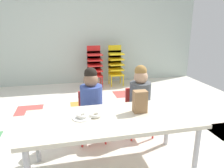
{
  "coord_description": "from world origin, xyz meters",
  "views": [
    {
      "loc": [
        -0.27,
        -2.59,
        1.4
      ],
      "look_at": [
        0.19,
        -0.6,
        0.81
      ],
      "focal_mm": 33.64,
      "sensor_mm": 36.0,
      "label": 1
    }
  ],
  "objects_px": {
    "craft_table": "(112,122)",
    "paper_bag_brown": "(140,102)",
    "donut_powdered_loose": "(95,115)",
    "paper_plate_near_edge": "(82,118)",
    "donut_powdered_on_plate": "(82,116)",
    "kid_chair_yellow_stack": "(116,63)",
    "seated_child_middle_seat": "(140,94)",
    "kid_chair_red_stack": "(95,64)",
    "seated_child_near_camera": "(91,98)"
  },
  "relations": [
    {
      "from": "donut_powdered_on_plate",
      "to": "kid_chair_red_stack",
      "type": "bearing_deg",
      "value": 79.44
    },
    {
      "from": "kid_chair_red_stack",
      "to": "paper_bag_brown",
      "type": "relative_size",
      "value": 4.18
    },
    {
      "from": "seated_child_near_camera",
      "to": "kid_chair_yellow_stack",
      "type": "relative_size",
      "value": 1.0
    },
    {
      "from": "paper_plate_near_edge",
      "to": "donut_powdered_loose",
      "type": "distance_m",
      "value": 0.13
    },
    {
      "from": "seated_child_middle_seat",
      "to": "kid_chair_red_stack",
      "type": "distance_m",
      "value": 2.36
    },
    {
      "from": "seated_child_near_camera",
      "to": "paper_plate_near_edge",
      "type": "xyz_separation_m",
      "value": [
        -0.15,
        -0.53,
        0.01
      ]
    },
    {
      "from": "kid_chair_red_stack",
      "to": "paper_plate_near_edge",
      "type": "height_order",
      "value": "kid_chair_red_stack"
    },
    {
      "from": "seated_child_near_camera",
      "to": "donut_powdered_on_plate",
      "type": "bearing_deg",
      "value": -106.37
    },
    {
      "from": "seated_child_middle_seat",
      "to": "kid_chair_red_stack",
      "type": "height_order",
      "value": "seated_child_middle_seat"
    },
    {
      "from": "paper_bag_brown",
      "to": "donut_powdered_on_plate",
      "type": "xyz_separation_m",
      "value": [
        -0.57,
        -0.01,
        -0.09
      ]
    },
    {
      "from": "seated_child_near_camera",
      "to": "donut_powdered_on_plate",
      "type": "distance_m",
      "value": 0.55
    },
    {
      "from": "paper_bag_brown",
      "to": "donut_powdered_on_plate",
      "type": "height_order",
      "value": "paper_bag_brown"
    },
    {
      "from": "seated_child_near_camera",
      "to": "donut_powdered_loose",
      "type": "bearing_deg",
      "value": -93.28
    },
    {
      "from": "seated_child_near_camera",
      "to": "seated_child_middle_seat",
      "type": "height_order",
      "value": "same"
    },
    {
      "from": "donut_powdered_on_plate",
      "to": "donut_powdered_loose",
      "type": "xyz_separation_m",
      "value": [
        0.12,
        0.0,
        -0.01
      ]
    },
    {
      "from": "seated_child_middle_seat",
      "to": "seated_child_near_camera",
      "type": "bearing_deg",
      "value": 180.0
    },
    {
      "from": "craft_table",
      "to": "donut_powdered_on_plate",
      "type": "distance_m",
      "value": 0.29
    },
    {
      "from": "kid_chair_yellow_stack",
      "to": "paper_plate_near_edge",
      "type": "distance_m",
      "value": 3.05
    },
    {
      "from": "kid_chair_yellow_stack",
      "to": "paper_bag_brown",
      "type": "distance_m",
      "value": 2.9
    },
    {
      "from": "donut_powdered_on_plate",
      "to": "seated_child_middle_seat",
      "type": "bearing_deg",
      "value": 34.67
    },
    {
      "from": "kid_chair_red_stack",
      "to": "paper_bag_brown",
      "type": "height_order",
      "value": "kid_chair_red_stack"
    },
    {
      "from": "donut_powdered_loose",
      "to": "kid_chair_yellow_stack",
      "type": "bearing_deg",
      "value": 72.49
    },
    {
      "from": "craft_table",
      "to": "paper_bag_brown",
      "type": "height_order",
      "value": "paper_bag_brown"
    },
    {
      "from": "kid_chair_red_stack",
      "to": "donut_powdered_loose",
      "type": "relative_size",
      "value": 7.93
    },
    {
      "from": "kid_chair_red_stack",
      "to": "paper_bag_brown",
      "type": "xyz_separation_m",
      "value": [
        0.03,
        -2.86,
        0.15
      ]
    },
    {
      "from": "paper_bag_brown",
      "to": "paper_plate_near_edge",
      "type": "height_order",
      "value": "paper_bag_brown"
    },
    {
      "from": "paper_plate_near_edge",
      "to": "donut_powdered_on_plate",
      "type": "xyz_separation_m",
      "value": [
        0.0,
        0.0,
        0.02
      ]
    },
    {
      "from": "donut_powdered_loose",
      "to": "paper_bag_brown",
      "type": "bearing_deg",
      "value": 1.11
    },
    {
      "from": "craft_table",
      "to": "seated_child_near_camera",
      "type": "distance_m",
      "value": 0.59
    },
    {
      "from": "seated_child_middle_seat",
      "to": "paper_bag_brown",
      "type": "bearing_deg",
      "value": -110.53
    },
    {
      "from": "craft_table",
      "to": "donut_powdered_on_plate",
      "type": "xyz_separation_m",
      "value": [
        -0.28,
        0.05,
        0.07
      ]
    },
    {
      "from": "craft_table",
      "to": "donut_powdered_on_plate",
      "type": "bearing_deg",
      "value": 170.08
    },
    {
      "from": "donut_powdered_on_plate",
      "to": "donut_powdered_loose",
      "type": "height_order",
      "value": "donut_powdered_on_plate"
    },
    {
      "from": "kid_chair_red_stack",
      "to": "donut_powdered_loose",
      "type": "height_order",
      "value": "kid_chair_red_stack"
    },
    {
      "from": "paper_bag_brown",
      "to": "donut_powdered_on_plate",
      "type": "bearing_deg",
      "value": -178.83
    },
    {
      "from": "kid_chair_red_stack",
      "to": "donut_powdered_on_plate",
      "type": "height_order",
      "value": "kid_chair_red_stack"
    },
    {
      "from": "paper_plate_near_edge",
      "to": "donut_powdered_on_plate",
      "type": "distance_m",
      "value": 0.02
    },
    {
      "from": "craft_table",
      "to": "seated_child_middle_seat",
      "type": "relative_size",
      "value": 1.76
    },
    {
      "from": "paper_bag_brown",
      "to": "seated_child_near_camera",
      "type": "bearing_deg",
      "value": 128.79
    },
    {
      "from": "kid_chair_red_stack",
      "to": "seated_child_middle_seat",
      "type": "bearing_deg",
      "value": -84.51
    },
    {
      "from": "donut_powdered_loose",
      "to": "craft_table",
      "type": "bearing_deg",
      "value": -18.71
    },
    {
      "from": "craft_table",
      "to": "paper_bag_brown",
      "type": "bearing_deg",
      "value": 11.57
    },
    {
      "from": "paper_plate_near_edge",
      "to": "donut_powdered_loose",
      "type": "height_order",
      "value": "donut_powdered_loose"
    },
    {
      "from": "donut_powdered_loose",
      "to": "paper_plate_near_edge",
      "type": "bearing_deg",
      "value": -178.62
    },
    {
      "from": "paper_plate_near_edge",
      "to": "donut_powdered_on_plate",
      "type": "bearing_deg",
      "value": 0.0
    },
    {
      "from": "seated_child_near_camera",
      "to": "kid_chair_yellow_stack",
      "type": "height_order",
      "value": "seated_child_near_camera"
    },
    {
      "from": "kid_chair_yellow_stack",
      "to": "paper_bag_brown",
      "type": "height_order",
      "value": "kid_chair_yellow_stack"
    },
    {
      "from": "kid_chair_red_stack",
      "to": "donut_powdered_loose",
      "type": "xyz_separation_m",
      "value": [
        -0.41,
        -2.87,
        0.06
      ]
    },
    {
      "from": "donut_powdered_on_plate",
      "to": "donut_powdered_loose",
      "type": "distance_m",
      "value": 0.12
    },
    {
      "from": "craft_table",
      "to": "seated_child_near_camera",
      "type": "xyz_separation_m",
      "value": [
        -0.12,
        0.57,
        0.05
      ]
    }
  ]
}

